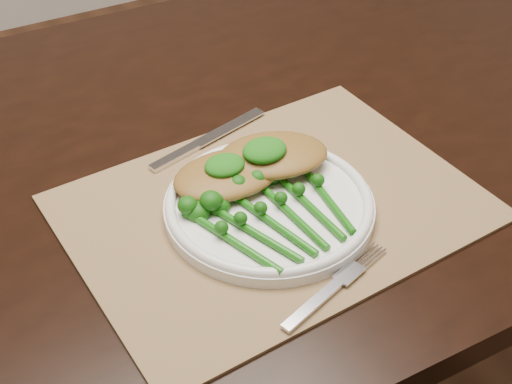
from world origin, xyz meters
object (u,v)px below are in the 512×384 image
placemat (273,207)px  dinner_plate (269,204)px  dining_table (220,315)px  chicken_fillet_left (227,175)px  broccolini_bundle (282,218)px

placemat → dinner_plate: (-0.01, -0.01, 0.01)m
dining_table → placemat: (0.00, -0.17, 0.38)m
placemat → dining_table: bearing=87.3°
dining_table → chicken_fillet_left: (-0.04, -0.12, 0.41)m
dinner_plate → dining_table: bearing=87.5°
dining_table → chicken_fillet_left: chicken_fillet_left is taller
dining_table → broccolini_bundle: bearing=-92.2°
chicken_fillet_left → broccolini_bundle: (0.02, -0.09, -0.01)m
chicken_fillet_left → broccolini_bundle: 0.10m
chicken_fillet_left → dining_table: bearing=76.5°
dinner_plate → broccolini_bundle: (-0.00, -0.04, 0.01)m
dining_table → dinner_plate: bearing=-91.4°
placemat → chicken_fillet_left: size_ratio=3.52×
dining_table → broccolini_bundle: 0.45m
chicken_fillet_left → broccolini_bundle: bearing=-73.3°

